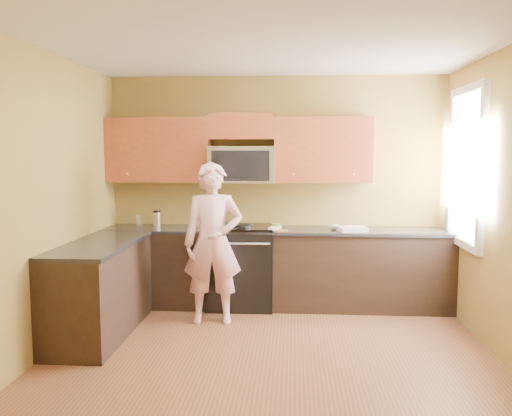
# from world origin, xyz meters

# --- Properties ---
(floor) EXTENTS (4.00, 4.00, 0.00)m
(floor) POSITION_xyz_m (0.00, 0.00, 0.00)
(floor) COLOR brown
(floor) RESTS_ON ground
(ceiling) EXTENTS (4.00, 4.00, 0.00)m
(ceiling) POSITION_xyz_m (0.00, 0.00, 2.70)
(ceiling) COLOR white
(ceiling) RESTS_ON ground
(wall_back) EXTENTS (4.00, 0.00, 4.00)m
(wall_back) POSITION_xyz_m (0.00, 2.00, 1.35)
(wall_back) COLOR olive
(wall_back) RESTS_ON ground
(wall_front) EXTENTS (4.00, 0.00, 4.00)m
(wall_front) POSITION_xyz_m (0.00, -2.00, 1.35)
(wall_front) COLOR olive
(wall_front) RESTS_ON ground
(wall_left) EXTENTS (0.00, 4.00, 4.00)m
(wall_left) POSITION_xyz_m (-2.00, 0.00, 1.35)
(wall_left) COLOR olive
(wall_left) RESTS_ON ground
(cabinet_back_run) EXTENTS (4.00, 0.60, 0.88)m
(cabinet_back_run) POSITION_xyz_m (0.00, 1.70, 0.44)
(cabinet_back_run) COLOR black
(cabinet_back_run) RESTS_ON floor
(cabinet_left_run) EXTENTS (0.60, 1.60, 0.88)m
(cabinet_left_run) POSITION_xyz_m (-1.70, 0.60, 0.44)
(cabinet_left_run) COLOR black
(cabinet_left_run) RESTS_ON floor
(countertop_back) EXTENTS (4.00, 0.62, 0.04)m
(countertop_back) POSITION_xyz_m (0.00, 1.69, 0.90)
(countertop_back) COLOR black
(countertop_back) RESTS_ON cabinet_back_run
(countertop_left) EXTENTS (0.62, 1.60, 0.04)m
(countertop_left) POSITION_xyz_m (-1.69, 0.60, 0.90)
(countertop_left) COLOR black
(countertop_left) RESTS_ON cabinet_left_run
(stove) EXTENTS (0.76, 0.65, 0.95)m
(stove) POSITION_xyz_m (-0.40, 1.68, 0.47)
(stove) COLOR black
(stove) RESTS_ON floor
(microwave) EXTENTS (0.76, 0.40, 0.42)m
(microwave) POSITION_xyz_m (-0.40, 1.80, 1.45)
(microwave) COLOR silver
(microwave) RESTS_ON wall_back
(upper_cab_left) EXTENTS (1.22, 0.33, 0.75)m
(upper_cab_left) POSITION_xyz_m (-1.39, 1.83, 1.45)
(upper_cab_left) COLOR brown
(upper_cab_left) RESTS_ON wall_back
(upper_cab_right) EXTENTS (1.12, 0.33, 0.75)m
(upper_cab_right) POSITION_xyz_m (0.54, 1.83, 1.45)
(upper_cab_right) COLOR brown
(upper_cab_right) RESTS_ON wall_back
(upper_cab_over_mw) EXTENTS (0.76, 0.33, 0.30)m
(upper_cab_over_mw) POSITION_xyz_m (-0.40, 1.83, 2.10)
(upper_cab_over_mw) COLOR brown
(upper_cab_over_mw) RESTS_ON wall_back
(window) EXTENTS (0.06, 1.06, 1.66)m
(window) POSITION_xyz_m (1.98, 1.20, 1.65)
(window) COLOR white
(window) RESTS_ON wall_right
(woman) EXTENTS (0.66, 0.47, 1.70)m
(woman) POSITION_xyz_m (-0.64, 1.08, 0.85)
(woman) COLOR pink
(woman) RESTS_ON floor
(frying_pan) EXTENTS (0.36, 0.47, 0.05)m
(frying_pan) POSITION_xyz_m (-0.36, 1.42, 0.95)
(frying_pan) COLOR black
(frying_pan) RESTS_ON stove
(butter_tub) EXTENTS (0.12, 0.12, 0.09)m
(butter_tub) POSITION_xyz_m (0.01, 1.64, 0.92)
(butter_tub) COLOR yellow
(butter_tub) RESTS_ON countertop_back
(toast_slice) EXTENTS (0.12, 0.12, 0.01)m
(toast_slice) POSITION_xyz_m (0.09, 1.48, 0.93)
(toast_slice) COLOR #B27F47
(toast_slice) RESTS_ON countertop_back
(napkin_a) EXTENTS (0.14, 0.15, 0.06)m
(napkin_a) POSITION_xyz_m (-0.02, 1.45, 0.95)
(napkin_a) COLOR silver
(napkin_a) RESTS_ON countertop_back
(napkin_b) EXTENTS (0.13, 0.15, 0.07)m
(napkin_b) POSITION_xyz_m (0.69, 1.69, 0.95)
(napkin_b) COLOR silver
(napkin_b) RESTS_ON countertop_back
(dish_towel) EXTENTS (0.35, 0.30, 0.05)m
(dish_towel) POSITION_xyz_m (0.86, 1.55, 0.95)
(dish_towel) COLOR white
(dish_towel) RESTS_ON countertop_back
(travel_mug) EXTENTS (0.11, 0.11, 0.19)m
(travel_mug) POSITION_xyz_m (-1.43, 1.82, 0.92)
(travel_mug) COLOR silver
(travel_mug) RESTS_ON countertop_back
(glass_a) EXTENTS (0.08, 0.08, 0.12)m
(glass_a) POSITION_xyz_m (-1.67, 1.89, 0.98)
(glass_a) COLOR silver
(glass_a) RESTS_ON countertop_back
(glass_c) EXTENTS (0.08, 0.08, 0.12)m
(glass_c) POSITION_xyz_m (-0.90, 1.70, 0.98)
(glass_c) COLOR silver
(glass_c) RESTS_ON countertop_back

